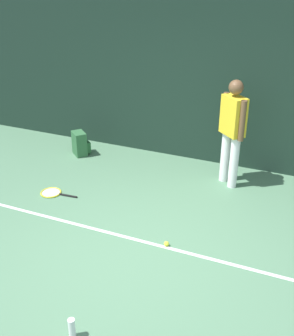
# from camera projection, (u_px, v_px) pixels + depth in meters

# --- Properties ---
(ground_plane) EXTENTS (12.00, 12.00, 0.00)m
(ground_plane) POSITION_uv_depth(u_px,v_px,m) (134.00, 253.00, 5.33)
(ground_plane) COLOR #4C7556
(back_fence) EXTENTS (10.00, 0.10, 3.00)m
(back_fence) POSITION_uv_depth(u_px,v_px,m) (209.00, 77.00, 7.14)
(back_fence) COLOR #192D23
(back_fence) RESTS_ON ground
(court_line) EXTENTS (9.00, 0.05, 0.00)m
(court_line) POSITION_uv_depth(u_px,v_px,m) (143.00, 241.00, 5.55)
(court_line) COLOR white
(court_line) RESTS_ON ground
(tennis_player) EXTENTS (0.45, 0.43, 1.70)m
(tennis_player) POSITION_uv_depth(u_px,v_px,m) (232.00, 127.00, 6.55)
(tennis_player) COLOR white
(tennis_player) RESTS_ON ground
(tennis_racket) EXTENTS (0.62, 0.35, 0.03)m
(tennis_racket) POSITION_uv_depth(u_px,v_px,m) (53.00, 193.00, 6.67)
(tennis_racket) COLOR black
(tennis_racket) RESTS_ON ground
(backpack) EXTENTS (0.38, 0.38, 0.44)m
(backpack) POSITION_uv_depth(u_px,v_px,m) (80.00, 144.00, 7.90)
(backpack) COLOR #2D6038
(backpack) RESTS_ON ground
(tennis_ball_near_player) EXTENTS (0.07, 0.07, 0.07)m
(tennis_ball_near_player) POSITION_uv_depth(u_px,v_px,m) (166.00, 244.00, 5.45)
(tennis_ball_near_player) COLOR #CCE033
(tennis_ball_near_player) RESTS_ON ground
(water_bottle) EXTENTS (0.07, 0.07, 0.22)m
(water_bottle) POSITION_uv_depth(u_px,v_px,m) (72.00, 328.00, 4.12)
(water_bottle) COLOR white
(water_bottle) RESTS_ON ground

